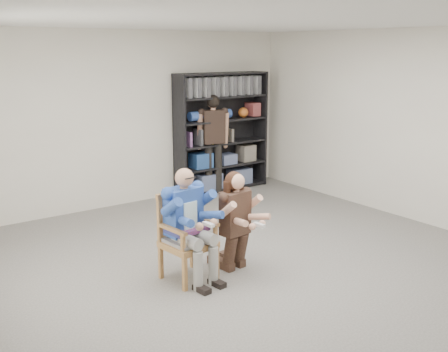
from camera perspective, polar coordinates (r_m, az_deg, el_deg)
room_shell at (r=5.72m, az=5.17°, el=2.54°), size 6.00×7.00×2.80m
floor at (r=6.14m, az=4.89°, el=-10.39°), size 6.00×7.00×0.01m
armchair at (r=5.79m, az=-3.92°, el=-6.66°), size 0.62×0.61×0.98m
seated_man at (r=5.74m, az=-3.94°, el=-5.29°), size 0.63×0.82×1.27m
kneeling_woman at (r=5.98m, az=1.41°, el=-5.03°), size 0.57×0.83×1.16m
bookshelf at (r=9.35m, az=-0.24°, el=4.76°), size 1.80×0.38×2.10m
standing_man at (r=9.15m, az=-1.17°, el=3.39°), size 0.60×0.44×1.73m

